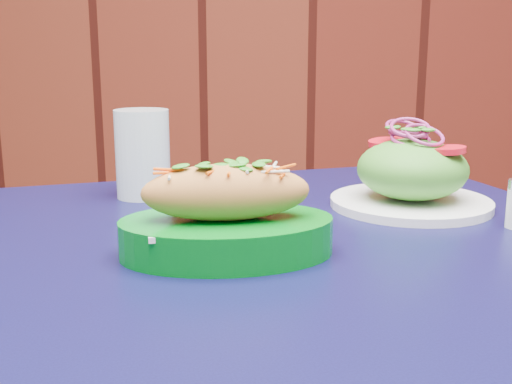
{
  "coord_description": "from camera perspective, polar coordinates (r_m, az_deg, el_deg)",
  "views": [
    {
      "loc": [
        -0.09,
        0.61,
        0.98
      ],
      "look_at": [
        -0.12,
        1.33,
        0.81
      ],
      "focal_mm": 45.0,
      "sensor_mm": 36.0,
      "label": 1
    }
  ],
  "objects": [
    {
      "name": "water_glass",
      "position": [
        0.99,
        -10.05,
        3.37
      ],
      "size": [
        0.08,
        0.08,
        0.13
      ],
      "primitive_type": "cylinder",
      "color": "silver",
      "rests_on": "cafe_table"
    },
    {
      "name": "cafe_table",
      "position": [
        0.81,
        4.24,
        -9.83
      ],
      "size": [
        1.03,
        1.03,
        0.75
      ],
      "rotation": [
        0.0,
        0.0,
        0.35
      ],
      "color": "black",
      "rests_on": "ground"
    },
    {
      "name": "banh_mi_basket",
      "position": [
        0.7,
        -2.64,
        -2.35
      ],
      "size": [
        0.26,
        0.19,
        0.11
      ],
      "rotation": [
        0.0,
        0.0,
        0.18
      ],
      "color": "#006B14",
      "rests_on": "cafe_table"
    },
    {
      "name": "salad_plate",
      "position": [
        0.94,
        13.69,
        1.48
      ],
      "size": [
        0.23,
        0.23,
        0.12
      ],
      "rotation": [
        0.0,
        0.0,
        0.24
      ],
      "color": "white",
      "rests_on": "cafe_table"
    }
  ]
}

